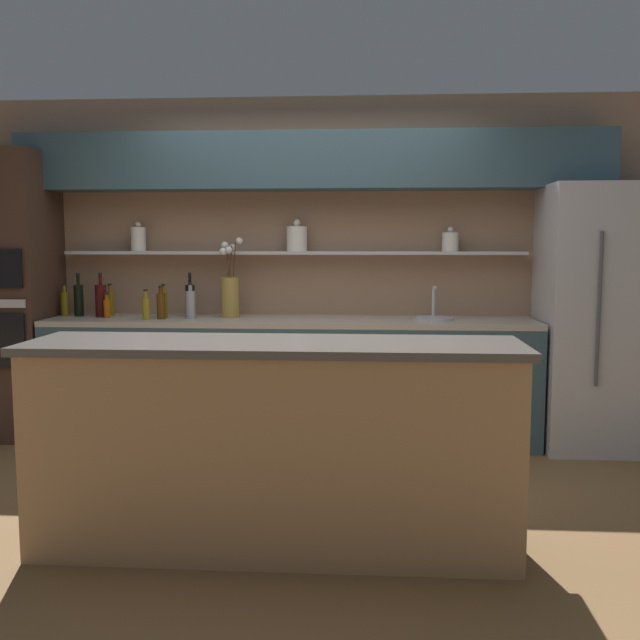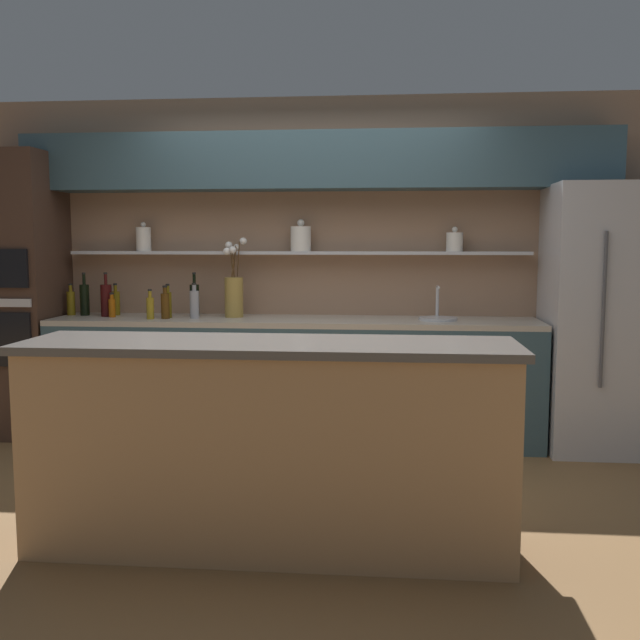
{
  "view_description": "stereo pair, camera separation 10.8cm",
  "coord_description": "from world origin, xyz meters",
  "px_view_note": "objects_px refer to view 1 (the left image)",
  "views": [
    {
      "loc": [
        0.45,
        -4.02,
        1.49
      ],
      "look_at": [
        0.16,
        0.28,
        1.02
      ],
      "focal_mm": 40.0,
      "sensor_mm": 36.0,
      "label": 1
    },
    {
      "loc": [
        0.56,
        -4.01,
        1.49
      ],
      "look_at": [
        0.16,
        0.28,
        1.02
      ],
      "focal_mm": 40.0,
      "sensor_mm": 36.0,
      "label": 2
    }
  ],
  "objects_px": {
    "oven_tower": "(10,296)",
    "bottle_wine_6": "(79,300)",
    "bottle_sauce_1": "(107,307)",
    "bottle_spirit_5": "(161,305)",
    "bottle_wine_2": "(190,300)",
    "bottle_oil_4": "(164,304)",
    "sink_fixture": "(434,316)",
    "bottle_spirit_8": "(191,304)",
    "bottle_wine_7": "(101,300)",
    "bottle_oil_3": "(65,303)",
    "bottle_oil_0": "(110,303)",
    "bottle_oil_9": "(146,307)",
    "flower_vase": "(230,292)",
    "refrigerator": "(605,318)"
  },
  "relations": [
    {
      "from": "oven_tower",
      "to": "bottle_spirit_5",
      "type": "relative_size",
      "value": 8.73
    },
    {
      "from": "bottle_oil_3",
      "to": "bottle_oil_4",
      "type": "distance_m",
      "value": 0.82
    },
    {
      "from": "oven_tower",
      "to": "bottle_wine_6",
      "type": "relative_size",
      "value": 6.48
    },
    {
      "from": "sink_fixture",
      "to": "bottle_oil_9",
      "type": "height_order",
      "value": "sink_fixture"
    },
    {
      "from": "bottle_oil_0",
      "to": "bottle_wine_2",
      "type": "xyz_separation_m",
      "value": [
        0.64,
        -0.02,
        0.03
      ]
    },
    {
      "from": "bottle_wine_2",
      "to": "bottle_oil_4",
      "type": "distance_m",
      "value": 0.21
    },
    {
      "from": "bottle_sauce_1",
      "to": "bottle_oil_3",
      "type": "distance_m",
      "value": 0.4
    },
    {
      "from": "oven_tower",
      "to": "bottle_sauce_1",
      "type": "height_order",
      "value": "oven_tower"
    },
    {
      "from": "bottle_oil_3",
      "to": "bottle_spirit_5",
      "type": "xyz_separation_m",
      "value": [
        0.82,
        -0.19,
        0.0
      ]
    },
    {
      "from": "sink_fixture",
      "to": "bottle_spirit_8",
      "type": "height_order",
      "value": "bottle_spirit_8"
    },
    {
      "from": "refrigerator",
      "to": "bottle_oil_4",
      "type": "relative_size",
      "value": 7.39
    },
    {
      "from": "refrigerator",
      "to": "bottle_wine_6",
      "type": "height_order",
      "value": "refrigerator"
    },
    {
      "from": "refrigerator",
      "to": "sink_fixture",
      "type": "relative_size",
      "value": 6.71
    },
    {
      "from": "bottle_oil_4",
      "to": "bottle_wine_7",
      "type": "height_order",
      "value": "bottle_wine_7"
    },
    {
      "from": "bottle_wine_7",
      "to": "bottle_oil_9",
      "type": "bearing_deg",
      "value": -22.18
    },
    {
      "from": "bottle_sauce_1",
      "to": "bottle_oil_4",
      "type": "height_order",
      "value": "bottle_oil_4"
    },
    {
      "from": "bottle_spirit_8",
      "to": "bottle_oil_9",
      "type": "height_order",
      "value": "bottle_spirit_8"
    },
    {
      "from": "bottle_sauce_1",
      "to": "bottle_spirit_5",
      "type": "relative_size",
      "value": 0.76
    },
    {
      "from": "bottle_oil_9",
      "to": "flower_vase",
      "type": "bearing_deg",
      "value": 19.49
    },
    {
      "from": "flower_vase",
      "to": "sink_fixture",
      "type": "xyz_separation_m",
      "value": [
        1.54,
        -0.07,
        -0.17
      ]
    },
    {
      "from": "bottle_sauce_1",
      "to": "bottle_spirit_8",
      "type": "distance_m",
      "value": 0.65
    },
    {
      "from": "sink_fixture",
      "to": "bottle_wine_6",
      "type": "relative_size",
      "value": 0.84
    },
    {
      "from": "oven_tower",
      "to": "sink_fixture",
      "type": "distance_m",
      "value": 3.23
    },
    {
      "from": "bottle_oil_4",
      "to": "bottle_wine_6",
      "type": "height_order",
      "value": "bottle_wine_6"
    },
    {
      "from": "oven_tower",
      "to": "bottle_wine_7",
      "type": "relative_size",
      "value": 6.39
    },
    {
      "from": "refrigerator",
      "to": "bottle_wine_7",
      "type": "height_order",
      "value": "refrigerator"
    },
    {
      "from": "sink_fixture",
      "to": "bottle_wine_6",
      "type": "xyz_separation_m",
      "value": [
        -2.73,
        0.08,
        0.1
      ]
    },
    {
      "from": "refrigerator",
      "to": "flower_vase",
      "type": "distance_m",
      "value": 2.76
    },
    {
      "from": "bottle_wine_7",
      "to": "bottle_spirit_5",
      "type": "bearing_deg",
      "value": -13.52
    },
    {
      "from": "refrigerator",
      "to": "bottle_oil_3",
      "type": "height_order",
      "value": "refrigerator"
    },
    {
      "from": "bottle_oil_0",
      "to": "bottle_spirit_5",
      "type": "xyz_separation_m",
      "value": [
        0.47,
        -0.22,
        0.0
      ]
    },
    {
      "from": "bottle_wine_2",
      "to": "bottle_wine_7",
      "type": "distance_m",
      "value": 0.68
    },
    {
      "from": "flower_vase",
      "to": "bottle_oil_9",
      "type": "height_order",
      "value": "flower_vase"
    },
    {
      "from": "bottle_oil_9",
      "to": "bottle_wine_6",
      "type": "bearing_deg",
      "value": 159.8
    },
    {
      "from": "bottle_sauce_1",
      "to": "bottle_oil_3",
      "type": "height_order",
      "value": "bottle_oil_3"
    },
    {
      "from": "bottle_sauce_1",
      "to": "bottle_oil_3",
      "type": "bearing_deg",
      "value": 161.95
    },
    {
      "from": "bottle_sauce_1",
      "to": "bottle_oil_4",
      "type": "bearing_deg",
      "value": 2.29
    },
    {
      "from": "bottle_oil_0",
      "to": "bottle_wine_7",
      "type": "height_order",
      "value": "bottle_wine_7"
    },
    {
      "from": "bottle_spirit_5",
      "to": "bottle_spirit_8",
      "type": "bearing_deg",
      "value": 11.38
    },
    {
      "from": "bottle_wine_2",
      "to": "bottle_wine_7",
      "type": "bearing_deg",
      "value": -173.23
    },
    {
      "from": "flower_vase",
      "to": "bottle_spirit_5",
      "type": "relative_size",
      "value": 2.44
    },
    {
      "from": "sink_fixture",
      "to": "bottle_sauce_1",
      "type": "distance_m",
      "value": 2.46
    },
    {
      "from": "sink_fixture",
      "to": "bottle_wine_2",
      "type": "relative_size",
      "value": 0.84
    },
    {
      "from": "bottle_oil_0",
      "to": "bottle_oil_4",
      "type": "height_order",
      "value": "bottle_oil_4"
    },
    {
      "from": "oven_tower",
      "to": "bottle_sauce_1",
      "type": "distance_m",
      "value": 0.77
    },
    {
      "from": "bottle_spirit_5",
      "to": "bottle_wine_6",
      "type": "distance_m",
      "value": 0.72
    },
    {
      "from": "bottle_oil_0",
      "to": "bottle_spirit_8",
      "type": "bearing_deg",
      "value": -14.75
    },
    {
      "from": "bottle_wine_6",
      "to": "flower_vase",
      "type": "bearing_deg",
      "value": -0.62
    },
    {
      "from": "bottle_spirit_8",
      "to": "bottle_oil_0",
      "type": "bearing_deg",
      "value": 165.25
    },
    {
      "from": "sink_fixture",
      "to": "bottle_wine_2",
      "type": "bearing_deg",
      "value": 176.84
    }
  ]
}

